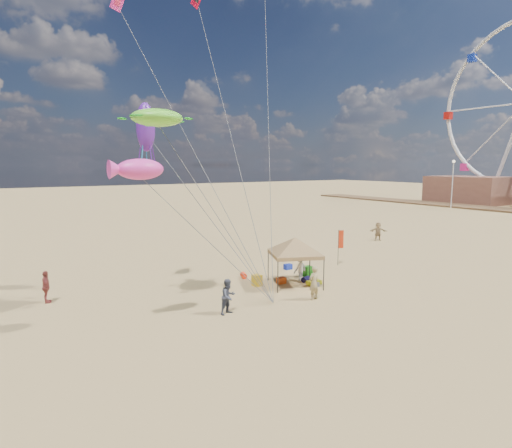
# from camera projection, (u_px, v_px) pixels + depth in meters

# --- Properties ---
(ground) EXTENTS (280.00, 280.00, 0.00)m
(ground) POSITION_uv_depth(u_px,v_px,m) (286.00, 305.00, 22.54)
(ground) COLOR tan
(ground) RESTS_ON ground
(canopy_tent) EXTENTS (5.19, 5.19, 3.47)m
(canopy_tent) POSITION_uv_depth(u_px,v_px,m) (295.00, 239.00, 25.83)
(canopy_tent) COLOR black
(canopy_tent) RESTS_ON ground
(feather_flag) EXTENTS (0.38, 0.18, 2.67)m
(feather_flag) POSITION_uv_depth(u_px,v_px,m) (340.00, 241.00, 31.29)
(feather_flag) COLOR black
(feather_flag) RESTS_ON ground
(cooler_red) EXTENTS (0.54, 0.38, 0.38)m
(cooler_red) POSITION_uv_depth(u_px,v_px,m) (281.00, 281.00, 26.55)
(cooler_red) COLOR #CF4A10
(cooler_red) RESTS_ON ground
(cooler_blue) EXTENTS (0.54, 0.38, 0.38)m
(cooler_blue) POSITION_uv_depth(u_px,v_px,m) (288.00, 267.00, 30.18)
(cooler_blue) COLOR #1326A1
(cooler_blue) RESTS_ON ground
(bag_navy) EXTENTS (0.69, 0.54, 0.36)m
(bag_navy) POSITION_uv_depth(u_px,v_px,m) (306.00, 279.00, 26.92)
(bag_navy) COLOR #0E0C35
(bag_navy) RESTS_ON ground
(bag_orange) EXTENTS (0.54, 0.69, 0.36)m
(bag_orange) POSITION_uv_depth(u_px,v_px,m) (244.00, 275.00, 27.85)
(bag_orange) COLOR #FF320E
(bag_orange) RESTS_ON ground
(chair_green) EXTENTS (0.50, 0.50, 0.70)m
(chair_green) POSITION_uv_depth(u_px,v_px,m) (308.00, 271.00, 28.22)
(chair_green) COLOR #1E8718
(chair_green) RESTS_ON ground
(chair_yellow) EXTENTS (0.50, 0.50, 0.70)m
(chair_yellow) POSITION_uv_depth(u_px,v_px,m) (257.00, 280.00, 26.02)
(chair_yellow) COLOR gold
(chair_yellow) RESTS_ON ground
(crate_grey) EXTENTS (0.34, 0.30, 0.28)m
(crate_grey) POSITION_uv_depth(u_px,v_px,m) (316.00, 284.00, 25.90)
(crate_grey) COLOR slate
(crate_grey) RESTS_ON ground
(beach_cart) EXTENTS (0.90, 0.50, 0.24)m
(beach_cart) POSITION_uv_depth(u_px,v_px,m) (314.00, 282.00, 26.09)
(beach_cart) COLOR #BBC315
(beach_cart) RESTS_ON ground
(person_near_a) EXTENTS (0.75, 0.55, 1.91)m
(person_near_a) POSITION_uv_depth(u_px,v_px,m) (314.00, 283.00, 23.26)
(person_near_a) COLOR tan
(person_near_a) RESTS_ON ground
(person_near_b) EXTENTS (1.03, 0.90, 1.80)m
(person_near_b) POSITION_uv_depth(u_px,v_px,m) (228.00, 297.00, 21.04)
(person_near_b) COLOR #3B4050
(person_near_b) RESTS_ON ground
(person_near_c) EXTENTS (1.20, 0.84, 1.69)m
(person_near_c) POSITION_uv_depth(u_px,v_px,m) (300.00, 268.00, 27.11)
(person_near_c) COLOR silver
(person_near_c) RESTS_ON ground
(person_far_a) EXTENTS (0.59, 1.09, 1.77)m
(person_far_a) POSITION_uv_depth(u_px,v_px,m) (46.00, 287.00, 22.73)
(person_far_a) COLOR #943D39
(person_far_a) RESTS_ON ground
(person_far_c) EXTENTS (1.67, 1.48, 1.84)m
(person_far_c) POSITION_uv_depth(u_px,v_px,m) (378.00, 231.00, 41.60)
(person_far_c) COLOR tan
(person_far_c) RESTS_ON ground
(building_north) EXTENTS (10.00, 14.00, 5.20)m
(building_north) POSITION_uv_depth(u_px,v_px,m) (469.00, 190.00, 82.96)
(building_north) COLOR #8C5947
(building_north) RESTS_ON ground
(lamp_north) EXTENTS (0.50, 0.50, 8.25)m
(lamp_north) POSITION_uv_depth(u_px,v_px,m) (453.00, 176.00, 72.81)
(lamp_north) COLOR silver
(lamp_north) RESTS_ON ground
(turtle_kite) EXTENTS (2.87, 2.44, 0.86)m
(turtle_kite) POSITION_uv_depth(u_px,v_px,m) (157.00, 118.00, 20.60)
(turtle_kite) COLOR #6BE930
(turtle_kite) RESTS_ON ground
(fish_kite) EXTENTS (2.27, 1.68, 0.91)m
(fish_kite) POSITION_uv_depth(u_px,v_px,m) (140.00, 169.00, 18.02)
(fish_kite) COLOR #FF3DB1
(fish_kite) RESTS_ON ground
(squid_kite) EXTENTS (1.16, 1.16, 2.77)m
(squid_kite) POSITION_uv_depth(u_px,v_px,m) (146.00, 127.00, 24.18)
(squid_kite) COLOR #5F1FA7
(squid_kite) RESTS_ON ground
(stunt_kite_pink) EXTENTS (1.15, 1.09, 1.01)m
(stunt_kite_pink) POSITION_uv_depth(u_px,v_px,m) (118.00, 1.00, 26.90)
(stunt_kite_pink) COLOR #FF28A3
(stunt_kite_pink) RESTS_ON ground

